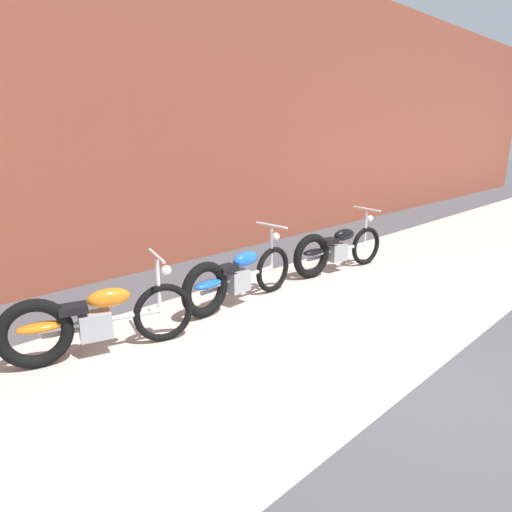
{
  "coord_description": "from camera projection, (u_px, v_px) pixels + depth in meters",
  "views": [
    {
      "loc": [
        -3.66,
        -1.59,
        2.29
      ],
      "look_at": [
        0.19,
        2.38,
        0.75
      ],
      "focal_mm": 31.28,
      "sensor_mm": 36.0,
      "label": 1
    }
  ],
  "objects": [
    {
      "name": "brick_building_wall",
      "position": [
        123.0,
        103.0,
        7.03
      ],
      "size": [
        36.0,
        0.5,
        5.45
      ],
      "primitive_type": "cube",
      "color": "brown",
      "rests_on": "ground"
    },
    {
      "name": "ground_plane",
      "position": [
        418.0,
        386.0,
        4.17
      ],
      "size": [
        80.0,
        80.0,
        0.0
      ],
      "primitive_type": "plane",
      "color": "#47474C"
    },
    {
      "name": "motorcycle_orange",
      "position": [
        87.0,
        321.0,
        4.62
      ],
      "size": [
        1.95,
        0.81,
        1.03
      ],
      "rotation": [
        0.0,
        0.0,
        -0.29
      ],
      "color": "black",
      "rests_on": "ground"
    },
    {
      "name": "motorcycle_blue",
      "position": [
        233.0,
        278.0,
        5.98
      ],
      "size": [
        2.01,
        0.58,
        1.03
      ],
      "rotation": [
        0.0,
        0.0,
        0.04
      ],
      "color": "black",
      "rests_on": "ground"
    },
    {
      "name": "sidewalk_slab",
      "position": [
        281.0,
        329.0,
        5.38
      ],
      "size": [
        36.0,
        3.5,
        0.01
      ],
      "primitive_type": "cube",
      "color": "#B2ADA3",
      "rests_on": "ground"
    },
    {
      "name": "motorcycle_black",
      "position": [
        333.0,
        250.0,
        7.44
      ],
      "size": [
        2.0,
        0.65,
        1.03
      ],
      "rotation": [
        0.0,
        0.0,
        -0.15
      ],
      "color": "black",
      "rests_on": "ground"
    }
  ]
}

